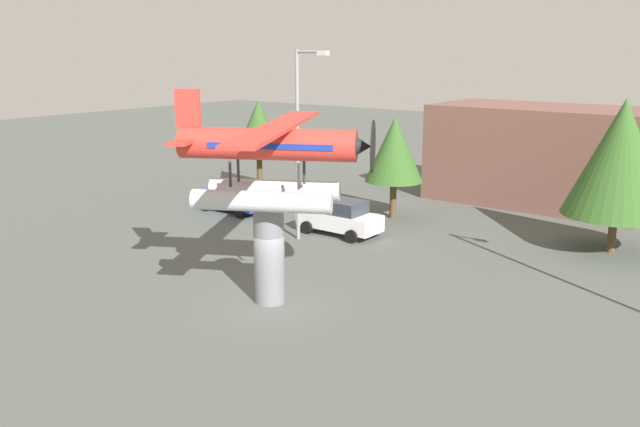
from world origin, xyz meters
TOP-DOWN VIEW (x-y plane):
  - ground_plane at (0.00, 0.00)m, footprint 140.00×140.00m
  - display_pedestal at (0.00, 0.00)m, footprint 1.10×1.10m
  - floatplane_monument at (0.12, 0.06)m, footprint 7.10×9.68m
  - car_near_blue at (-10.81, 9.10)m, footprint 4.20×2.02m
  - car_mid_white at (-3.23, 8.87)m, footprint 4.20×2.02m
  - streetlight_primary at (-4.22, 7.00)m, footprint 1.84×0.28m
  - storefront_building at (2.01, 22.00)m, footprint 12.35×6.64m
  - tree_west at (-13.23, 13.90)m, footprint 3.04×3.04m
  - tree_east at (-2.91, 13.31)m, footprint 3.11×3.11m
  - tree_center_back at (8.22, 13.96)m, footprint 4.67×4.67m

SIDE VIEW (x-z plane):
  - ground_plane at x=0.00m, z-range 0.00..0.00m
  - car_near_blue at x=-10.81m, z-range 0.00..1.76m
  - car_mid_white at x=-3.23m, z-range 0.00..1.76m
  - display_pedestal at x=0.00m, z-range 0.00..3.63m
  - storefront_building at x=2.01m, z-range 0.00..5.71m
  - tree_east at x=-2.91m, z-range 1.00..6.50m
  - tree_west at x=-13.23m, z-range 1.22..7.08m
  - tree_center_back at x=8.22m, z-range 0.86..7.79m
  - streetlight_primary at x=-4.22m, z-range 0.65..9.58m
  - floatplane_monument at x=0.12m, z-range 3.30..7.30m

